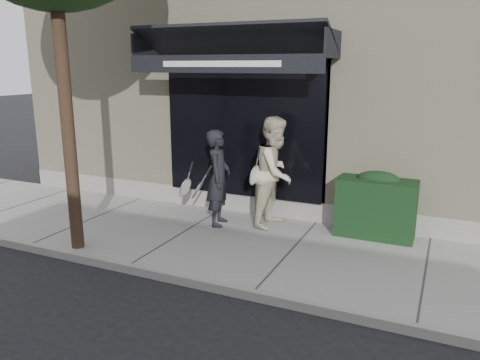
% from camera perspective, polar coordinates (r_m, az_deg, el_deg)
% --- Properties ---
extents(ground, '(80.00, 80.00, 0.00)m').
position_cam_1_polar(ground, '(7.63, 6.25, -9.30)').
color(ground, black).
rests_on(ground, ground).
extents(sidewalk, '(20.00, 3.00, 0.12)m').
position_cam_1_polar(sidewalk, '(7.61, 6.26, -8.89)').
color(sidewalk, '#9D9D98').
rests_on(sidewalk, ground).
extents(curb, '(20.00, 0.10, 0.14)m').
position_cam_1_polar(curb, '(6.28, 1.68, -13.83)').
color(curb, gray).
rests_on(curb, ground).
extents(building_facade, '(14.30, 8.04, 5.64)m').
position_cam_1_polar(building_facade, '(11.85, 14.30, 12.18)').
color(building_facade, beige).
rests_on(building_facade, ground).
extents(hedge, '(1.30, 0.70, 1.14)m').
position_cam_1_polar(hedge, '(8.34, 16.31, -2.97)').
color(hedge, black).
rests_on(hedge, sidewalk).
extents(pedestrian_front, '(0.86, 0.90, 1.76)m').
position_cam_1_polar(pedestrian_front, '(8.48, -2.65, 0.23)').
color(pedestrian_front, black).
rests_on(pedestrian_front, sidewalk).
extents(pedestrian_back, '(0.88, 1.07, 2.00)m').
position_cam_1_polar(pedestrian_back, '(8.43, 4.36, 0.98)').
color(pedestrian_back, beige).
rests_on(pedestrian_back, sidewalk).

